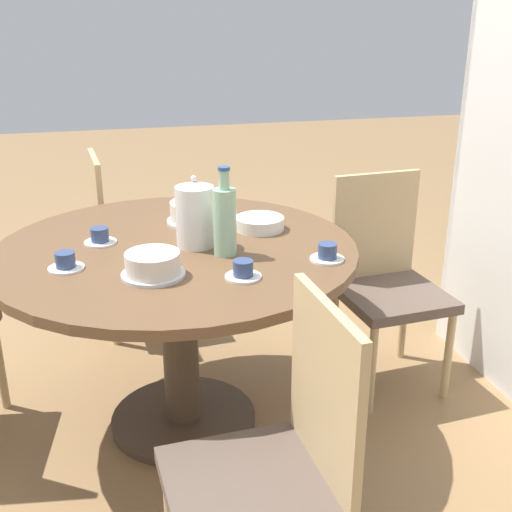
# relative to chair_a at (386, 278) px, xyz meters

# --- Properties ---
(ground_plane) EXTENTS (14.00, 14.00, 0.00)m
(ground_plane) POSITION_rel_chair_a_xyz_m (0.13, -0.92, -0.48)
(ground_plane) COLOR #937047
(dining_table) EXTENTS (1.32, 1.32, 0.76)m
(dining_table) POSITION_rel_chair_a_xyz_m (0.13, -0.92, 0.12)
(dining_table) COLOR #473828
(dining_table) RESTS_ON ground_plane
(chair_a) EXTENTS (0.45, 0.45, 0.91)m
(chair_a) POSITION_rel_chair_a_xyz_m (0.00, 0.00, 0.00)
(chair_a) COLOR tan
(chair_a) RESTS_ON ground_plane
(chair_b) EXTENTS (0.45, 0.45, 0.91)m
(chair_b) POSITION_rel_chair_a_xyz_m (-0.78, -1.04, 0.00)
(chair_b) COLOR tan
(chair_b) RESTS_ON ground_plane
(chair_d) EXTENTS (0.44, 0.44, 0.91)m
(chair_d) POSITION_rel_chair_a_xyz_m (1.05, -0.80, 0.00)
(chair_d) COLOR tan
(chair_d) RESTS_ON ground_plane
(coffee_pot) EXTENTS (0.14, 0.14, 0.26)m
(coffee_pot) POSITION_rel_chair_a_xyz_m (0.14, -0.84, 0.40)
(coffee_pot) COLOR white
(coffee_pot) RESTS_ON dining_table
(water_bottle) EXTENTS (0.08, 0.08, 0.31)m
(water_bottle) POSITION_rel_chair_a_xyz_m (0.26, -0.76, 0.41)
(water_bottle) COLOR #99C6A3
(water_bottle) RESTS_ON dining_table
(cake_main) EXTENTS (0.26, 0.26, 0.09)m
(cake_main) POSITION_rel_chair_a_xyz_m (-0.12, -0.79, 0.32)
(cake_main) COLOR silver
(cake_main) RESTS_ON dining_table
(cake_second) EXTENTS (0.21, 0.21, 0.08)m
(cake_second) POSITION_rel_chair_a_xyz_m (0.40, -1.02, 0.32)
(cake_second) COLOR silver
(cake_second) RESTS_ON dining_table
(cup_a) EXTENTS (0.12, 0.12, 0.06)m
(cup_a) POSITION_rel_chair_a_xyz_m (0.03, -1.18, 0.30)
(cup_a) COLOR white
(cup_a) RESTS_ON dining_table
(cup_b) EXTENTS (0.12, 0.12, 0.06)m
(cup_b) POSITION_rel_chair_a_xyz_m (0.40, -0.43, 0.30)
(cup_b) COLOR white
(cup_b) RESTS_ON dining_table
(cup_c) EXTENTS (0.12, 0.12, 0.06)m
(cup_c) POSITION_rel_chair_a_xyz_m (0.27, -1.30, 0.30)
(cup_c) COLOR white
(cup_c) RESTS_ON dining_table
(cup_d) EXTENTS (0.12, 0.12, 0.06)m
(cup_d) POSITION_rel_chair_a_xyz_m (0.48, -0.75, 0.30)
(cup_d) COLOR white
(cup_d) RESTS_ON dining_table
(plate_stack) EXTENTS (0.19, 0.19, 0.05)m
(plate_stack) POSITION_rel_chair_a_xyz_m (0.03, -0.57, 0.30)
(plate_stack) COLOR white
(plate_stack) RESTS_ON dining_table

